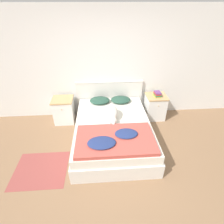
% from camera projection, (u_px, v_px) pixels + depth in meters
% --- Properties ---
extents(ground_plane, '(16.00, 16.00, 0.00)m').
position_uv_depth(ground_plane, '(113.00, 179.00, 2.99)').
color(ground_plane, '#896647').
extents(wall_back, '(9.00, 0.06, 2.55)m').
position_uv_depth(wall_back, '(106.00, 66.00, 4.08)').
color(wall_back, white).
rests_on(wall_back, ground_plane).
extents(bed, '(1.56, 2.08, 0.50)m').
position_uv_depth(bed, '(113.00, 131.00, 3.69)').
color(bed, silver).
rests_on(bed, ground_plane).
extents(headboard, '(1.64, 0.06, 0.94)m').
position_uv_depth(headboard, '(110.00, 97.00, 4.45)').
color(headboard, silver).
rests_on(headboard, ground_plane).
extents(nightstand_left, '(0.49, 0.47, 0.62)m').
position_uv_depth(nightstand_left, '(64.00, 110.00, 4.27)').
color(nightstand_left, white).
rests_on(nightstand_left, ground_plane).
extents(nightstand_right, '(0.49, 0.47, 0.62)m').
position_uv_depth(nightstand_right, '(155.00, 107.00, 4.41)').
color(nightstand_right, white).
rests_on(nightstand_right, ground_plane).
extents(pillow_left, '(0.47, 0.37, 0.11)m').
position_uv_depth(pillow_left, '(100.00, 100.00, 4.19)').
color(pillow_left, '#284C3D').
rests_on(pillow_left, bed).
extents(pillow_right, '(0.47, 0.37, 0.11)m').
position_uv_depth(pillow_right, '(121.00, 100.00, 4.22)').
color(pillow_right, '#284C3D').
rests_on(pillow_right, bed).
extents(quilt, '(1.37, 0.83, 0.12)m').
position_uv_depth(quilt, '(115.00, 139.00, 3.04)').
color(quilt, '#BC4C42').
rests_on(quilt, bed).
extents(dog, '(0.24, 0.63, 0.24)m').
position_uv_depth(dog, '(112.00, 113.00, 3.61)').
color(dog, silver).
rests_on(dog, bed).
extents(book_stack, '(0.17, 0.21, 0.11)m').
position_uv_depth(book_stack, '(157.00, 94.00, 4.19)').
color(book_stack, gold).
rests_on(book_stack, nightstand_right).
extents(rug, '(0.94, 0.83, 0.00)m').
position_uv_depth(rug, '(41.00, 170.00, 3.16)').
color(rug, '#93423D').
rests_on(rug, ground_plane).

